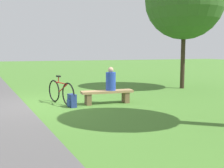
{
  "coord_description": "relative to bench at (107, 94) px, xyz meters",
  "views": [
    {
      "loc": [
        0.86,
        9.08,
        1.75
      ],
      "look_at": [
        -1.52,
        2.81,
        0.95
      ],
      "focal_mm": 44.81,
      "sensor_mm": 36.0,
      "label": 1
    }
  ],
  "objects": [
    {
      "name": "bench",
      "position": [
        0.0,
        0.0,
        0.0
      ],
      "size": [
        1.76,
        0.48,
        0.44
      ],
      "rotation": [
        0.0,
        0.0,
        -0.05
      ],
      "color": "#A88456",
      "rests_on": "ground_plane"
    },
    {
      "name": "bicycle",
      "position": [
        1.45,
        -0.5,
        0.09
      ],
      "size": [
        0.56,
        1.66,
        0.93
      ],
      "rotation": [
        0.0,
        0.0,
        1.88
      ],
      "color": "black",
      "rests_on": "ground_plane"
    },
    {
      "name": "person_seated",
      "position": [
        -0.12,
        0.01,
        0.47
      ],
      "size": [
        0.34,
        0.34,
        0.78
      ],
      "rotation": [
        0.0,
        0.0,
        -0.05
      ],
      "color": "#2847B7",
      "rests_on": "bench"
    },
    {
      "name": "backpack",
      "position": [
        1.23,
        0.16,
        -0.11
      ],
      "size": [
        0.27,
        0.36,
        0.41
      ],
      "rotation": [
        0.0,
        0.0,
        4.88
      ],
      "color": "navy",
      "rests_on": "ground_plane"
    },
    {
      "name": "tree_by_path",
      "position": [
        -4.58,
        -2.36,
        3.73
      ],
      "size": [
        3.58,
        3.58,
        5.83
      ],
      "color": "#38281E",
      "rests_on": "ground_plane"
    },
    {
      "name": "ground_plane",
      "position": [
        2.25,
        -0.45,
        -0.31
      ],
      "size": [
        80.0,
        80.0,
        0.0
      ],
      "primitive_type": "plane",
      "color": "#477A2D"
    }
  ]
}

